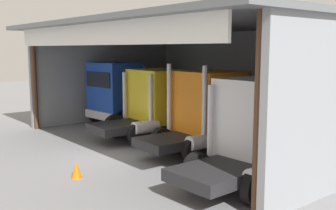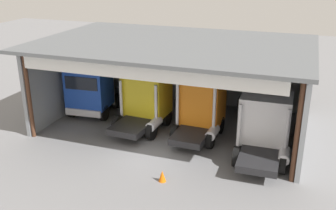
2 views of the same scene
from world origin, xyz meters
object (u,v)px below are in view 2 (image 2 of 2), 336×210
(truck_orange_center_left_bay, at_px, (201,107))
(tool_cart, at_px, (245,105))
(oil_drum, at_px, (244,104))
(truck_blue_right_bay, at_px, (91,89))
(truck_white_yard_outside, at_px, (264,127))
(traffic_cone, at_px, (162,176))
(truck_yellow_left_bay, at_px, (145,101))

(truck_orange_center_left_bay, bearing_deg, tool_cart, 69.88)
(oil_drum, bearing_deg, truck_blue_right_bay, -155.74)
(truck_white_yard_outside, height_order, traffic_cone, truck_white_yard_outside)
(truck_blue_right_bay, relative_size, oil_drum, 5.71)
(truck_blue_right_bay, bearing_deg, truck_orange_center_left_bay, 170.12)
(truck_blue_right_bay, xyz_separation_m, truck_white_yard_outside, (11.53, -2.20, -0.08))
(truck_orange_center_left_bay, xyz_separation_m, truck_white_yard_outside, (3.82, -1.47, -0.04))
(truck_blue_right_bay, height_order, oil_drum, truck_blue_right_bay)
(truck_yellow_left_bay, distance_m, traffic_cone, 6.64)
(truck_blue_right_bay, distance_m, tool_cart, 10.44)
(truck_orange_center_left_bay, height_order, traffic_cone, truck_orange_center_left_bay)
(tool_cart, bearing_deg, truck_orange_center_left_bay, -111.87)
(truck_blue_right_bay, bearing_deg, tool_cart, -162.11)
(truck_orange_center_left_bay, bearing_deg, traffic_cone, -91.51)
(truck_yellow_left_bay, relative_size, oil_drum, 5.19)
(truck_yellow_left_bay, bearing_deg, traffic_cone, -56.90)
(traffic_cone, bearing_deg, truck_orange_center_left_bay, 86.74)
(truck_white_yard_outside, bearing_deg, truck_yellow_left_bay, 167.30)
(tool_cart, bearing_deg, traffic_cone, -102.04)
(traffic_cone, bearing_deg, tool_cart, 77.96)
(truck_blue_right_bay, xyz_separation_m, truck_yellow_left_bay, (4.17, -0.72, -0.09))
(tool_cart, relative_size, traffic_cone, 1.79)
(truck_yellow_left_bay, xyz_separation_m, tool_cart, (5.41, 4.67, -1.22))
(truck_blue_right_bay, relative_size, truck_orange_center_left_bay, 1.12)
(oil_drum, bearing_deg, truck_yellow_left_bay, -136.65)
(truck_blue_right_bay, distance_m, traffic_cone, 9.86)
(truck_blue_right_bay, distance_m, truck_orange_center_left_bay, 7.74)
(truck_blue_right_bay, xyz_separation_m, tool_cart, (9.58, 3.95, -1.30))
(truck_yellow_left_bay, xyz_separation_m, traffic_cone, (3.21, -5.63, -1.44))
(truck_yellow_left_bay, distance_m, truck_orange_center_left_bay, 3.53)
(tool_cart, height_order, traffic_cone, tool_cart)
(oil_drum, distance_m, tool_cart, 0.35)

